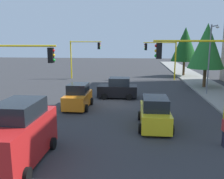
% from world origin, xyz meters
% --- Properties ---
extents(ground_plane, '(120.00, 120.00, 0.00)m').
position_xyz_m(ground_plane, '(0.00, 0.00, 0.00)').
color(ground_plane, '#353538').
extents(sidewalk_kerb, '(80.00, 4.00, 0.15)m').
position_xyz_m(sidewalk_kerb, '(-5.00, 10.50, 0.07)').
color(sidewalk_kerb, gray).
rests_on(sidewalk_kerb, ground).
extents(lane_arrow_near, '(2.40, 1.10, 1.10)m').
position_xyz_m(lane_arrow_near, '(11.51, -3.00, 0.01)').
color(lane_arrow_near, silver).
rests_on(lane_arrow_near, ground).
extents(traffic_signal_near_left, '(0.36, 4.59, 5.55)m').
position_xyz_m(traffic_signal_near_left, '(6.00, 5.68, 3.93)').
color(traffic_signal_near_left, yellow).
rests_on(traffic_signal_near_left, ground).
extents(traffic_signal_near_right, '(0.36, 4.59, 5.25)m').
position_xyz_m(traffic_signal_near_right, '(6.00, -5.63, 3.73)').
color(traffic_signal_near_right, yellow).
rests_on(traffic_signal_near_right, ground).
extents(traffic_signal_far_right, '(0.36, 4.59, 5.50)m').
position_xyz_m(traffic_signal_far_right, '(-14.00, -5.67, 3.90)').
color(traffic_signal_far_right, yellow).
rests_on(traffic_signal_far_right, ground).
extents(traffic_signal_far_left, '(0.36, 4.59, 5.39)m').
position_xyz_m(traffic_signal_far_left, '(-14.00, 5.65, 3.83)').
color(traffic_signal_far_left, yellow).
rests_on(traffic_signal_far_left, ground).
extents(street_lamp_curbside, '(2.15, 0.28, 7.00)m').
position_xyz_m(street_lamp_curbside, '(-3.61, 9.20, 4.35)').
color(street_lamp_curbside, slate).
rests_on(street_lamp_curbside, ground).
extents(tree_roadside_far, '(4.14, 4.14, 7.57)m').
position_xyz_m(tree_roadside_far, '(-18.00, 9.50, 4.97)').
color(tree_roadside_far, brown).
rests_on(tree_roadside_far, ground).
extents(tree_roadside_mid, '(4.07, 4.07, 7.42)m').
position_xyz_m(tree_roadside_mid, '(-8.00, 10.00, 4.87)').
color(tree_roadside_mid, brown).
rests_on(tree_roadside_mid, ground).
extents(delivery_van_red, '(4.80, 2.22, 2.77)m').
position_xyz_m(delivery_van_red, '(11.25, -3.12, 1.28)').
color(delivery_van_red, red).
rests_on(delivery_van_red, ground).
extents(car_yellow, '(4.12, 2.06, 1.98)m').
position_xyz_m(car_yellow, '(5.98, 3.24, 0.90)').
color(car_yellow, yellow).
rests_on(car_yellow, ground).
extents(car_orange, '(3.65, 2.06, 1.98)m').
position_xyz_m(car_orange, '(1.95, -2.70, 0.90)').
color(car_orange, orange).
rests_on(car_orange, ground).
extents(car_black, '(2.12, 3.75, 1.98)m').
position_xyz_m(car_black, '(-2.00, 0.30, 0.90)').
color(car_black, black).
rests_on(car_black, ground).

